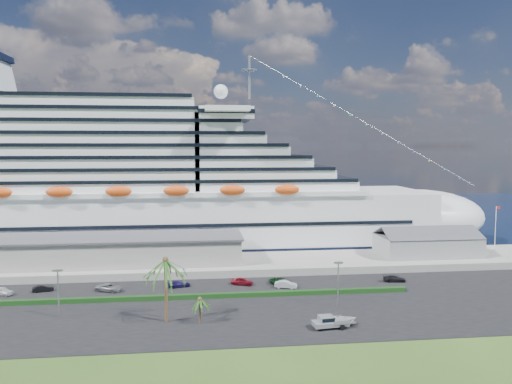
{
  "coord_description": "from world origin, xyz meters",
  "views": [
    {
      "loc": [
        -4.69,
        -76.61,
        28.79
      ],
      "look_at": [
        7.85,
        30.0,
        18.96
      ],
      "focal_mm": 35.0,
      "sensor_mm": 36.0,
      "label": 1
    }
  ],
  "objects": [
    {
      "name": "ground",
      "position": [
        0.0,
        0.0,
        0.0
      ],
      "size": [
        420.0,
        420.0,
        0.0
      ],
      "primitive_type": "plane",
      "color": "#2E4E1A",
      "rests_on": "ground"
    },
    {
      "name": "asphalt_lot",
      "position": [
        0.0,
        11.0,
        0.06
      ],
      "size": [
        140.0,
        38.0,
        0.12
      ],
      "primitive_type": "cube",
      "color": "black",
      "rests_on": "ground"
    },
    {
      "name": "wharf",
      "position": [
        0.0,
        40.0,
        0.9
      ],
      "size": [
        240.0,
        20.0,
        1.8
      ],
      "primitive_type": "cube",
      "color": "gray",
      "rests_on": "ground"
    },
    {
      "name": "water",
      "position": [
        0.0,
        130.0,
        0.01
      ],
      "size": [
        420.0,
        160.0,
        0.02
      ],
      "primitive_type": "cube",
      "color": "black",
      "rests_on": "ground"
    },
    {
      "name": "cruise_ship",
      "position": [
        -21.53,
        64.0,
        16.69
      ],
      "size": [
        191.0,
        38.0,
        54.0
      ],
      "color": "silver",
      "rests_on": "ground"
    },
    {
      "name": "terminal_building",
      "position": [
        -25.0,
        40.0,
        5.01
      ],
      "size": [
        61.0,
        15.0,
        6.3
      ],
      "color": "gray",
      "rests_on": "wharf"
    },
    {
      "name": "port_shed",
      "position": [
        52.0,
        40.0,
        4.4
      ],
      "size": [
        24.0,
        12.31,
        7.37
      ],
      "color": "gray",
      "rests_on": "wharf"
    },
    {
      "name": "flagpole",
      "position": [
        70.04,
        40.0,
        8.27
      ],
      "size": [
        1.08,
        0.16,
        12.0
      ],
      "color": "silver",
      "rests_on": "wharf"
    },
    {
      "name": "hedge",
      "position": [
        -8.0,
        16.0,
        0.57
      ],
      "size": [
        88.0,
        1.1,
        0.9
      ],
      "primitive_type": "cube",
      "color": "black",
      "rests_on": "asphalt_lot"
    },
    {
      "name": "lamp_post_left",
      "position": [
        -28.0,
        8.0,
        5.34
      ],
      "size": [
        1.6,
        0.35,
        8.27
      ],
      "color": "gray",
      "rests_on": "asphalt_lot"
    },
    {
      "name": "lamp_post_right",
      "position": [
        20.0,
        8.0,
        5.34
      ],
      "size": [
        1.6,
        0.35,
        8.27
      ],
      "color": "gray",
      "rests_on": "asphalt_lot"
    },
    {
      "name": "palm_tall",
      "position": [
        -10.0,
        4.0,
        9.2
      ],
      "size": [
        8.82,
        8.82,
        11.13
      ],
      "color": "#47301E",
      "rests_on": "ground"
    },
    {
      "name": "palm_short",
      "position": [
        -4.5,
        2.5,
        3.67
      ],
      "size": [
        3.53,
        3.53,
        4.56
      ],
      "color": "#47301E",
      "rests_on": "ground"
    },
    {
      "name": "parked_car_0",
      "position": [
        -42.42,
        22.71,
        0.88
      ],
      "size": [
        4.78,
        3.47,
        1.51
      ],
      "primitive_type": "imported",
      "rotation": [
        0.0,
        0.0,
        1.14
      ],
      "color": "silver",
      "rests_on": "asphalt_lot"
    },
    {
      "name": "parked_car_1",
      "position": [
        -35.36,
        24.23,
        0.78
      ],
      "size": [
        4.24,
        2.46,
        1.32
      ],
      "primitive_type": "imported",
      "rotation": [
        0.0,
        0.0,
        1.85
      ],
      "color": "black",
      "rests_on": "asphalt_lot"
    },
    {
      "name": "parked_car_2",
      "position": [
        -22.42,
        22.89,
        0.85
      ],
      "size": [
        5.79,
        4.25,
        1.46
      ],
      "primitive_type": "imported",
      "rotation": [
        0.0,
        0.0,
        1.18
      ],
      "color": "gray",
      "rests_on": "asphalt_lot"
    },
    {
      "name": "parked_car_3",
      "position": [
        -8.67,
        24.25,
        0.79
      ],
      "size": [
        4.93,
        3.0,
        1.34
      ],
      "primitive_type": "imported",
      "rotation": [
        0.0,
        0.0,
        1.83
      ],
      "color": "#1C154B",
      "rests_on": "asphalt_lot"
    },
    {
      "name": "parked_car_4",
      "position": [
        4.28,
        24.37,
        0.9
      ],
      "size": [
        4.92,
        3.38,
        1.55
      ],
      "primitive_type": "imported",
      "rotation": [
        0.0,
        0.0,
        1.19
      ],
      "color": "maroon",
      "rests_on": "asphalt_lot"
    },
    {
      "name": "parked_car_5",
      "position": [
        12.89,
        21.04,
        0.86
      ],
      "size": [
        4.77,
        2.9,
        1.49
      ],
      "primitive_type": "imported",
      "rotation": [
        0.0,
        0.0,
        1.25
      ],
      "color": "silver",
      "rests_on": "asphalt_lot"
    },
    {
      "name": "parked_car_6",
      "position": [
        12.21,
        24.71,
        0.73
      ],
      "size": [
        4.8,
        3.19,
        1.22
      ],
      "primitive_type": "imported",
      "rotation": [
        0.0,
        0.0,
        1.86
      ],
      "color": "black",
      "rests_on": "asphalt_lot"
    },
    {
      "name": "parked_car_7",
      "position": [
        36.71,
        23.11,
        0.81
      ],
      "size": [
        5.0,
        2.63,
        1.38
      ],
      "primitive_type": "imported",
      "rotation": [
        0.0,
        0.0,
        1.42
      ],
      "color": "black",
      "rests_on": "asphalt_lot"
    },
    {
      "name": "pickup_truck",
      "position": [
        15.87,
        -1.98,
        1.23
      ],
      "size": [
        5.95,
        2.8,
        2.02
      ],
      "color": "black",
      "rests_on": "asphalt_lot"
    },
    {
      "name": "boat_trailer",
      "position": [
        18.05,
        -1.07,
        1.17
      ],
      "size": [
        5.54,
        3.65,
        1.58
      ],
      "color": "gray",
      "rests_on": "asphalt_lot"
    }
  ]
}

